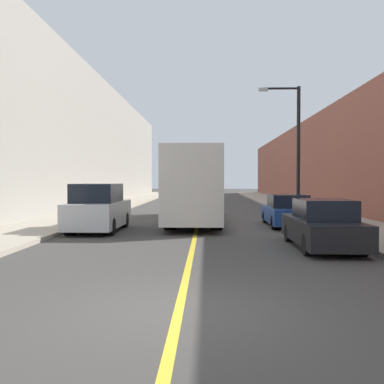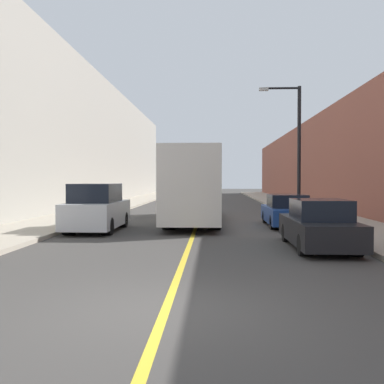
# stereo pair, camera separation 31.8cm
# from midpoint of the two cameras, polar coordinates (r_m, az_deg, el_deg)

# --- Properties ---
(ground_plane) EXTENTS (200.00, 200.00, 0.00)m
(ground_plane) POSITION_cam_midpoint_polar(r_m,az_deg,el_deg) (7.52, -2.21, -14.91)
(ground_plane) COLOR #3F3D3A
(sidewalk_left) EXTENTS (3.45, 72.00, 0.15)m
(sidewalk_left) POSITION_cam_midpoint_polar(r_m,az_deg,el_deg) (38.00, -8.70, -1.57)
(sidewalk_left) COLOR #A89E8C
(sidewalk_left) RESTS_ON ground
(sidewalk_right) EXTENTS (3.45, 72.00, 0.15)m
(sidewalk_right) POSITION_cam_midpoint_polar(r_m,az_deg,el_deg) (37.77, 12.34, -1.60)
(sidewalk_right) COLOR #A89E8C
(sidewalk_right) RESTS_ON ground
(building_row_left) EXTENTS (4.00, 72.00, 10.98)m
(building_row_left) POSITION_cam_midpoint_polar(r_m,az_deg,el_deg) (39.00, -14.14, 6.45)
(building_row_left) COLOR gray
(building_row_left) RESTS_ON ground
(building_row_right) EXTENTS (4.00, 72.00, 7.15)m
(building_row_right) POSITION_cam_midpoint_polar(r_m,az_deg,el_deg) (38.53, 17.85, 3.62)
(building_row_right) COLOR brown
(building_row_right) RESTS_ON ground
(road_center_line) EXTENTS (0.16, 72.00, 0.01)m
(road_center_line) POSITION_cam_midpoint_polar(r_m,az_deg,el_deg) (37.25, 1.79, -1.72)
(road_center_line) COLOR gold
(road_center_line) RESTS_ON ground
(bus) EXTENTS (2.49, 11.41, 3.53)m
(bus) POSITION_cam_midpoint_polar(r_m,az_deg,el_deg) (22.65, 0.79, 0.94)
(bus) COLOR silver
(bus) RESTS_ON ground
(parked_suv_left) EXTENTS (1.90, 4.62, 1.97)m
(parked_suv_left) POSITION_cam_midpoint_polar(r_m,az_deg,el_deg) (19.02, -11.51, -2.16)
(parked_suv_left) COLOR silver
(parked_suv_left) RESTS_ON ground
(car_right_near) EXTENTS (1.76, 4.65, 1.53)m
(car_right_near) POSITION_cam_midpoint_polar(r_m,az_deg,el_deg) (14.50, 16.42, -4.21)
(car_right_near) COLOR black
(car_right_near) RESTS_ON ground
(car_right_mid) EXTENTS (1.82, 4.64, 1.47)m
(car_right_mid) POSITION_cam_midpoint_polar(r_m,az_deg,el_deg) (21.03, 12.33, -2.48)
(car_right_mid) COLOR navy
(car_right_mid) RESTS_ON ground
(street_lamp_right) EXTENTS (2.30, 0.24, 7.13)m
(street_lamp_right) POSITION_cam_midpoint_polar(r_m,az_deg,el_deg) (25.55, 13.36, 6.17)
(street_lamp_right) COLOR black
(street_lamp_right) RESTS_ON sidewalk_right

